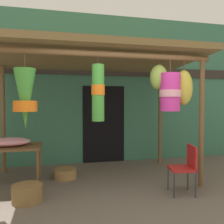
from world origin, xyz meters
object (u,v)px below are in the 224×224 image
at_px(folding_chair, 186,165).
at_px(display_table, 8,150).
at_px(wicker_basket_spare, 65,174).
at_px(wicker_basket_by_table, 27,193).
at_px(flower_heap_on_table, 10,142).

bearing_deg(folding_chair, display_table, 158.03).
bearing_deg(folding_chair, wicker_basket_spare, 145.71).
bearing_deg(wicker_basket_spare, wicker_basket_by_table, -120.82).
bearing_deg(flower_heap_on_table, wicker_basket_by_table, -67.21).
bearing_deg(flower_heap_on_table, wicker_basket_spare, 5.30).
xyz_separation_m(display_table, wicker_basket_by_table, (0.45, -0.96, -0.53)).
relative_size(flower_heap_on_table, folding_chair, 0.93).
distance_m(flower_heap_on_table, wicker_basket_spare, 1.27).
distance_m(display_table, wicker_basket_spare, 1.23).
relative_size(flower_heap_on_table, wicker_basket_by_table, 1.64).
distance_m(folding_chair, wicker_basket_by_table, 2.66).
xyz_separation_m(display_table, folding_chair, (3.06, -1.24, -0.16)).
bearing_deg(wicker_basket_spare, folding_chair, -34.29).
bearing_deg(display_table, wicker_basket_by_table, -65.05).
distance_m(folding_chair, wicker_basket_spare, 2.43).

